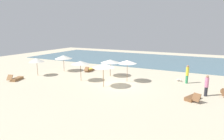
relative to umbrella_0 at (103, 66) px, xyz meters
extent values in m
plane|color=beige|center=(0.85, 1.30, -2.10)|extent=(60.00, 60.00, 0.00)
cube|color=slate|center=(0.85, 18.30, -2.07)|extent=(48.00, 16.00, 0.06)
cylinder|color=olive|center=(0.00, 0.00, -0.98)|extent=(0.06, 0.06, 2.24)
cone|color=silver|center=(0.00, 0.00, 0.00)|extent=(2.08, 2.08, 0.37)
cylinder|color=brown|center=(-8.19, 3.90, -1.07)|extent=(0.05, 0.05, 2.07)
cone|color=silver|center=(-8.19, 3.90, -0.21)|extent=(2.25, 2.25, 0.44)
cylinder|color=brown|center=(-1.43, 4.20, -1.14)|extent=(0.06, 0.06, 1.92)
cone|color=silver|center=(-1.43, 4.20, -0.30)|extent=(2.26, 2.26, 0.35)
cylinder|color=brown|center=(1.30, 2.80, -0.97)|extent=(0.04, 0.04, 2.26)
cone|color=white|center=(1.30, 2.80, 0.04)|extent=(1.93, 1.93, 0.33)
cylinder|color=brown|center=(-9.29, 0.47, -1.05)|extent=(0.05, 0.05, 2.10)
cone|color=silver|center=(-9.29, 0.47, -0.19)|extent=(1.74, 1.74, 0.49)
cylinder|color=brown|center=(-3.23, 0.84, -1.04)|extent=(0.05, 0.05, 2.13)
cone|color=silver|center=(-3.23, 0.84, -0.09)|extent=(1.91, 1.91, 0.33)
cube|color=brown|center=(-5.15, 5.42, -1.96)|extent=(0.63, 1.51, 0.28)
cube|color=brown|center=(-5.16, 4.72, -1.69)|extent=(0.58, 0.52, 0.51)
cube|color=yellow|center=(-5.15, 5.42, -1.81)|extent=(0.53, 1.06, 0.03)
cube|color=olive|center=(-9.68, -2.06, -1.96)|extent=(1.02, 1.61, 0.28)
cube|color=olive|center=(-9.88, -2.73, -1.67)|extent=(0.67, 0.58, 0.57)
cube|color=brown|center=(7.93, 0.28, -1.96)|extent=(1.16, 1.61, 0.28)
cube|color=brown|center=(8.21, -0.36, -1.66)|extent=(0.68, 0.59, 0.59)
cylinder|color=#26262D|center=(8.83, 1.64, -1.71)|extent=(0.28, 0.28, 0.77)
cylinder|color=#D17299|center=(8.83, 1.64, -0.92)|extent=(0.33, 0.33, 0.81)
sphere|color=#A37556|center=(8.83, 1.64, -0.42)|extent=(0.22, 0.22, 0.22)
cylinder|color=#338C59|center=(6.99, 5.01, -1.69)|extent=(0.34, 0.34, 0.82)
cylinder|color=yellow|center=(6.99, 5.01, -0.85)|extent=(0.40, 0.40, 0.86)
sphere|color=#A37556|center=(6.99, 5.01, -0.32)|extent=(0.23, 0.23, 0.23)
cube|color=silver|center=(6.18, 5.47, -2.08)|extent=(0.39, 0.39, 0.04)
ellipsoid|color=silver|center=(6.18, 5.47, -1.94)|extent=(0.62, 0.61, 0.27)
sphere|color=silver|center=(6.38, 5.28, -1.88)|extent=(0.19, 0.19, 0.19)
camera|label=1|loc=(8.66, -15.30, 3.34)|focal=30.52mm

